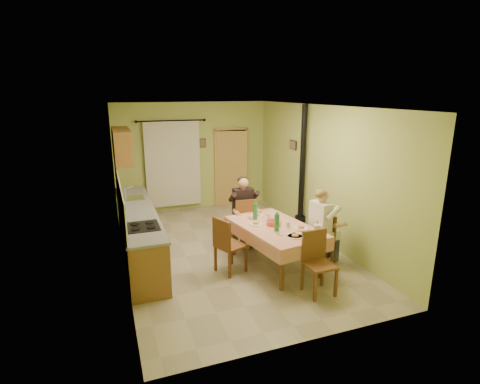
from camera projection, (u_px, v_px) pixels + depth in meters
name	position (u px, v px, depth m)	size (l,w,h in m)	color
floor	(230.00, 250.00, 7.45)	(4.00, 6.00, 0.01)	tan
room_shell	(229.00, 160.00, 6.98)	(4.04, 6.04, 2.82)	#B8C967
kitchen_run	(138.00, 231.00, 7.12)	(0.64, 3.64, 1.56)	brown
upper_cabinets	(122.00, 146.00, 7.88)	(0.35, 1.40, 0.70)	brown
curtain	(173.00, 164.00, 9.57)	(1.70, 0.07, 2.22)	black
doorway	(232.00, 167.00, 10.18)	(0.96, 0.23, 2.15)	black
dining_table	(275.00, 246.00, 6.70)	(1.39, 1.99, 0.76)	tan
tableware	(279.00, 224.00, 6.51)	(0.90, 1.53, 0.33)	white
chair_far	(244.00, 231.00, 7.65)	(0.47, 0.47, 1.01)	brown
chair_near	(319.00, 276.00, 5.80)	(0.43, 0.43, 0.99)	brown
chair_right	(321.00, 249.00, 6.80)	(0.42, 0.42, 0.93)	brown
chair_left	(230.00, 256.00, 6.50)	(0.57, 0.57, 1.00)	brown
man_far	(244.00, 203.00, 7.51)	(0.60, 0.48, 1.39)	black
man_right	(322.00, 218.00, 6.64)	(0.51, 0.62, 1.39)	silver
stove_flue	(301.00, 185.00, 8.36)	(0.24, 0.24, 2.80)	black
picture_back	(202.00, 143.00, 9.77)	(0.19, 0.03, 0.23)	black
picture_right	(293.00, 145.00, 8.71)	(0.03, 0.31, 0.21)	brown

